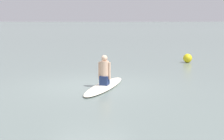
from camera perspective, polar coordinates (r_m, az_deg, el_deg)
name	(u,v)px	position (r m, az deg, el deg)	size (l,w,h in m)	color
ground_plane	(90,86)	(10.85, -3.67, -2.65)	(400.00, 400.00, 0.00)	slate
surfboard	(105,86)	(10.57, -1.28, -2.72)	(3.19, 0.64, 0.08)	silver
person_paddler	(104,71)	(10.49, -1.28, -0.24)	(0.41, 0.36, 0.93)	navy
buoy_marker	(188,58)	(16.80, 12.65, 1.96)	(0.43, 0.43, 0.43)	yellow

